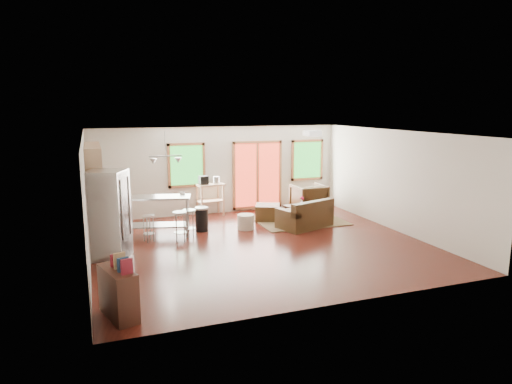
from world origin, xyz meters
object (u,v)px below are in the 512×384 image
object	(u,v)px
rug	(299,220)
refrigerator	(108,215)
loveseat	(306,217)
island	(159,209)
coffee_table	(305,207)
armchair	(309,197)
kitchen_cart	(209,188)
ottoman	(268,212)

from	to	relation	value
rug	refrigerator	size ratio (longest dim) A/B	1.27
loveseat	island	size ratio (longest dim) A/B	0.96
rug	coffee_table	size ratio (longest dim) A/B	1.99
loveseat	armchair	size ratio (longest dim) A/B	1.69
kitchen_cart	coffee_table	bearing A→B (deg)	-30.87
rug	loveseat	distance (m)	0.77
refrigerator	island	world-z (taller)	refrigerator
coffee_table	armchair	size ratio (longest dim) A/B	1.27
coffee_table	kitchen_cart	bearing A→B (deg)	149.13
loveseat	refrigerator	world-z (taller)	refrigerator
coffee_table	armchair	xyz separation A→B (m)	(0.53, 0.81, 0.10)
rug	coffee_table	xyz separation A→B (m)	(0.19, 0.07, 0.36)
island	ottoman	bearing A→B (deg)	9.24
refrigerator	kitchen_cart	size ratio (longest dim) A/B	1.58
loveseat	island	bearing A→B (deg)	152.08
loveseat	armchair	distance (m)	1.82
refrigerator	armchair	bearing A→B (deg)	45.94
rug	armchair	xyz separation A→B (m)	(0.72, 0.88, 0.46)
coffee_table	refrigerator	xyz separation A→B (m)	(-5.36, -1.60, 0.57)
armchair	island	bearing A→B (deg)	11.11
armchair	ottoman	world-z (taller)	armchair
rug	kitchen_cart	size ratio (longest dim) A/B	2.00
island	kitchen_cart	size ratio (longest dim) A/B	1.40
island	armchair	bearing A→B (deg)	11.96
loveseat	kitchen_cart	bearing A→B (deg)	114.09
armchair	refrigerator	distance (m)	6.38
ottoman	kitchen_cart	bearing A→B (deg)	141.90
coffee_table	refrigerator	world-z (taller)	refrigerator
loveseat	coffee_table	size ratio (longest dim) A/B	1.33
armchair	kitchen_cart	bearing A→B (deg)	-12.91
refrigerator	rug	bearing A→B (deg)	40.16
loveseat	kitchen_cart	world-z (taller)	kitchen_cart
loveseat	coffee_table	distance (m)	0.85
armchair	island	distance (m)	4.76
rug	refrigerator	world-z (taller)	refrigerator
loveseat	ottoman	distance (m)	1.28
kitchen_cart	refrigerator	bearing A→B (deg)	-134.11
armchair	refrigerator	world-z (taller)	refrigerator
rug	coffee_table	bearing A→B (deg)	19.58
loveseat	ottoman	xyz separation A→B (m)	(-0.65, 1.10, -0.08)
coffee_table	island	bearing A→B (deg)	-177.62
rug	ottoman	world-z (taller)	ottoman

